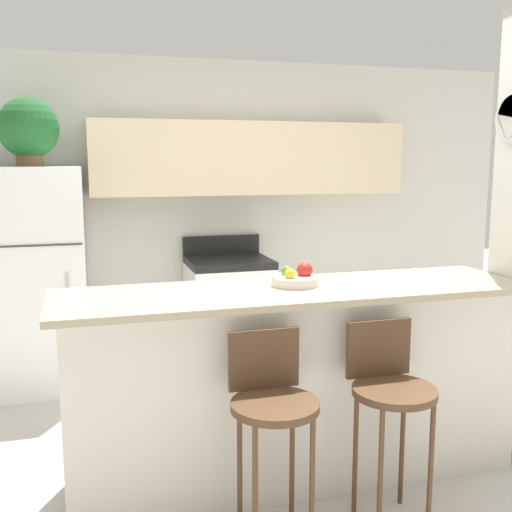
{
  "coord_description": "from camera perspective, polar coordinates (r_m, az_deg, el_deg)",
  "views": [
    {
      "loc": [
        -1.06,
        -2.89,
        1.71
      ],
      "look_at": [
        0.0,
        0.76,
        1.1
      ],
      "focal_mm": 42.0,
      "sensor_mm": 36.0,
      "label": 1
    }
  ],
  "objects": [
    {
      "name": "bar_stool_right",
      "position": [
        2.95,
        12.64,
        -12.48
      ],
      "size": [
        0.39,
        0.39,
        0.95
      ],
      "color": "#4C331E",
      "rests_on": "ground_plane"
    },
    {
      "name": "stove_range",
      "position": [
        5.04,
        -2.57,
        -5.29
      ],
      "size": [
        0.67,
        0.6,
        1.07
      ],
      "color": "white",
      "rests_on": "ground_plane"
    },
    {
      "name": "counter_bar",
      "position": [
        3.29,
        3.78,
        -11.95
      ],
      "size": [
        2.5,
        0.67,
        1.05
      ],
      "color": "silver",
      "rests_on": "ground_plane"
    },
    {
      "name": "ground_plane",
      "position": [
        3.52,
        3.68,
        -20.04
      ],
      "size": [
        14.0,
        14.0,
        0.0
      ],
      "primitive_type": "plane",
      "color": "beige"
    },
    {
      "name": "refrigerator",
      "position": [
        4.77,
        -20.14,
        -2.07
      ],
      "size": [
        0.71,
        0.73,
        1.67
      ],
      "color": "white",
      "rests_on": "ground_plane"
    },
    {
      "name": "bar_stool_left",
      "position": [
        2.73,
        1.55,
        -14.04
      ],
      "size": [
        0.39,
        0.39,
        0.95
      ],
      "color": "#4C331E",
      "rests_on": "ground_plane"
    },
    {
      "name": "fruit_bowl",
      "position": [
        3.2,
        3.8,
        -2.13
      ],
      "size": [
        0.25,
        0.25,
        0.12
      ],
      "color": "silver",
      "rests_on": "counter_bar"
    },
    {
      "name": "potted_plant_on_fridge",
      "position": [
        4.7,
        -20.88,
        11.19
      ],
      "size": [
        0.44,
        0.44,
        0.49
      ],
      "color": "brown",
      "rests_on": "refrigerator"
    },
    {
      "name": "wall_back",
      "position": [
        5.16,
        -2.99,
        6.13
      ],
      "size": [
        5.6,
        0.38,
        2.55
      ],
      "color": "silver",
      "rests_on": "ground_plane"
    }
  ]
}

